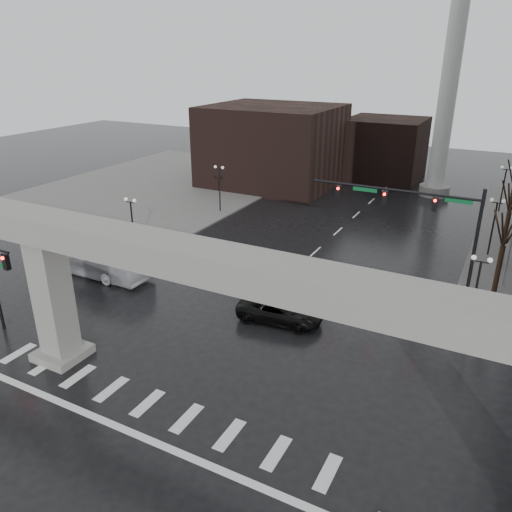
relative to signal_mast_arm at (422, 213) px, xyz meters
The scene contains 18 objects.
ground 21.64m from the signal_mast_arm, 115.57° to the right, with size 160.00×160.00×0.00m, color black.
sidewalk_nw 39.41m from the signal_mast_arm, 153.82° to the left, with size 28.00×36.00×0.15m, color #625F5D.
elevated_guideway 20.35m from the signal_mast_arm, 112.35° to the right, with size 48.00×2.60×8.70m.
building_far_left 32.68m from the signal_mast_arm, 134.74° to the left, with size 16.00×14.00×10.00m, color black.
building_far_mid 35.02m from the signal_mast_arm, 108.32° to the left, with size 10.00×10.00×8.00m, color black.
smokestack 28.38m from the signal_mast_arm, 96.28° to the left, with size 3.60×3.60×30.00m.
signal_mast_arm is the anchor object (origin of this frame).
lamp_right_0 6.99m from the signal_mast_arm, 46.80° to the right, with size 1.22×0.32×5.11m.
lamp_right_1 10.51m from the signal_mast_arm, 63.90° to the left, with size 1.22×0.32×5.11m.
lamp_right_2 23.75m from the signal_mast_arm, 79.01° to the left, with size 1.22×0.32×5.11m.
lamp_left_0 23.12m from the signal_mast_arm, 167.96° to the right, with size 1.22×0.32×5.11m.
lamp_left_1 24.42m from the signal_mast_arm, 157.75° to the left, with size 1.22×0.32×5.11m.
lamp_left_2 32.40m from the signal_mast_arm, 134.11° to the left, with size 1.22×0.32×5.11m.
tree_right_0 6.37m from the signal_mast_arm, ahead, with size 1.09×1.58×7.50m.
tree_right_1 9.57m from the signal_mast_arm, 52.50° to the left, with size 1.09×1.61×7.67m.
tree_right_2 16.45m from the signal_mast_arm, 70.00° to the left, with size 1.10×1.63×7.85m.
pickup_truck 12.42m from the signal_mast_arm, 125.55° to the right, with size 2.59×5.61×1.56m, color black.
city_bus 25.45m from the signal_mast_arm, 158.49° to the right, with size 2.60×11.09×3.09m, color silver.
Camera 1 is at (14.31, -16.46, 16.48)m, focal length 35.00 mm.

